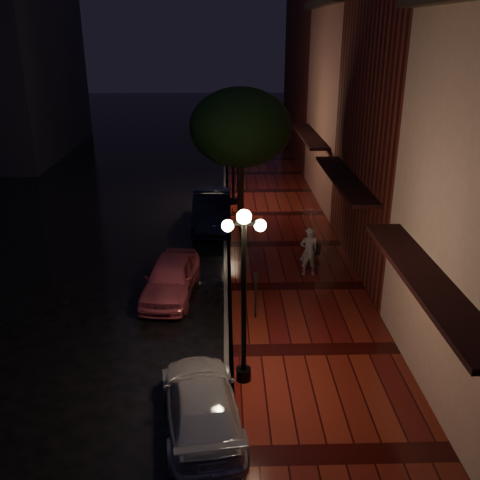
% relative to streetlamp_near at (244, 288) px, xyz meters
% --- Properties ---
extents(ground, '(120.00, 120.00, 0.00)m').
position_rel_streetlamp_near_xyz_m(ground, '(-0.35, 5.00, -2.60)').
color(ground, black).
rests_on(ground, ground).
extents(sidewalk, '(4.50, 60.00, 0.15)m').
position_rel_streetlamp_near_xyz_m(sidewalk, '(1.90, 5.00, -2.53)').
color(sidewalk, '#430D0C').
rests_on(sidewalk, ground).
extents(curb, '(0.25, 60.00, 0.15)m').
position_rel_streetlamp_near_xyz_m(curb, '(-0.35, 5.00, -2.53)').
color(curb, '#595451').
rests_on(curb, ground).
extents(storefront_mid, '(5.00, 8.00, 11.00)m').
position_rel_streetlamp_near_xyz_m(storefront_mid, '(6.65, 7.00, 2.90)').
color(storefront_mid, '#511914').
rests_on(storefront_mid, ground).
extents(storefront_far, '(5.00, 8.00, 9.00)m').
position_rel_streetlamp_near_xyz_m(storefront_far, '(6.65, 15.00, 1.90)').
color(storefront_far, '#8C5951').
rests_on(storefront_far, ground).
extents(storefront_extra, '(5.00, 12.00, 10.00)m').
position_rel_streetlamp_near_xyz_m(storefront_extra, '(6.65, 25.00, 2.40)').
color(storefront_extra, '#511914').
rests_on(storefront_extra, ground).
extents(streetlamp_near, '(0.96, 0.36, 4.31)m').
position_rel_streetlamp_near_xyz_m(streetlamp_near, '(0.00, 0.00, 0.00)').
color(streetlamp_near, black).
rests_on(streetlamp_near, sidewalk).
extents(streetlamp_far, '(0.96, 0.36, 4.31)m').
position_rel_streetlamp_near_xyz_m(streetlamp_far, '(0.00, 14.00, 0.00)').
color(streetlamp_far, black).
rests_on(streetlamp_far, sidewalk).
extents(street_tree, '(4.16, 4.16, 5.80)m').
position_rel_streetlamp_near_xyz_m(street_tree, '(0.26, 10.99, 1.64)').
color(street_tree, black).
rests_on(street_tree, sidewalk).
extents(pink_car, '(1.92, 3.88, 1.27)m').
position_rel_streetlamp_near_xyz_m(pink_car, '(-2.16, 4.74, -1.96)').
color(pink_car, '#C35062').
rests_on(pink_car, ground).
extents(navy_car, '(1.62, 4.61, 1.52)m').
position_rel_streetlamp_near_xyz_m(navy_car, '(-0.98, 11.25, -1.84)').
color(navy_car, black).
rests_on(navy_car, ground).
extents(silver_car, '(2.12, 4.11, 1.14)m').
position_rel_streetlamp_near_xyz_m(silver_car, '(-0.95, -1.43, -2.03)').
color(silver_car, '#B9BAC1').
rests_on(silver_car, ground).
extents(woman_with_umbrella, '(1.00, 1.02, 2.41)m').
position_rel_streetlamp_near_xyz_m(woman_with_umbrella, '(2.43, 5.87, -0.85)').
color(woman_with_umbrella, silver).
rests_on(woman_with_umbrella, sidewalk).
extents(parking_meter, '(0.14, 0.11, 1.42)m').
position_rel_streetlamp_near_xyz_m(parking_meter, '(0.46, 2.99, -1.59)').
color(parking_meter, black).
rests_on(parking_meter, sidewalk).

